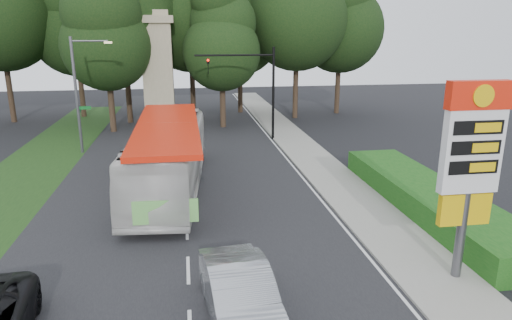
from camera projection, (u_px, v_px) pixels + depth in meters
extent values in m
cube|color=black|center=(186.00, 195.00, 24.03)|extent=(14.00, 80.00, 0.02)
cube|color=gray|center=(341.00, 186.00, 25.29)|extent=(3.00, 80.00, 0.12)
cube|color=#193814|center=(31.00, 170.00, 28.31)|extent=(5.00, 50.00, 0.02)
cube|color=#154B14|center=(429.00, 199.00, 21.79)|extent=(3.00, 14.00, 1.20)
cylinder|color=#59595E|center=(461.00, 236.00, 15.47)|extent=(0.32, 0.32, 3.20)
cube|color=gold|center=(464.00, 209.00, 15.20)|extent=(1.80, 0.25, 1.10)
cube|color=silver|center=(472.00, 151.00, 14.66)|extent=(2.00, 0.35, 2.80)
cube|color=red|center=(479.00, 95.00, 14.17)|extent=(2.10, 0.40, 0.90)
cylinder|color=gold|center=(484.00, 96.00, 13.96)|extent=(0.70, 0.05, 0.70)
cube|color=black|center=(479.00, 128.00, 14.26)|extent=(1.70, 0.04, 0.45)
cube|color=black|center=(476.00, 148.00, 14.44)|extent=(1.70, 0.04, 0.45)
cube|color=black|center=(473.00, 167.00, 14.61)|extent=(1.70, 0.04, 0.45)
cylinder|color=black|center=(273.00, 94.00, 35.52)|extent=(0.20, 0.20, 7.20)
cylinder|color=black|center=(235.00, 55.00, 34.25)|extent=(6.00, 0.14, 0.14)
imported|color=black|center=(208.00, 59.00, 34.02)|extent=(0.18, 0.22, 1.10)
sphere|color=#FF0C05|center=(208.00, 60.00, 33.91)|extent=(0.18, 0.18, 0.18)
cylinder|color=#59595E|center=(77.00, 96.00, 31.37)|extent=(0.20, 0.20, 8.00)
cylinder|color=#59595E|center=(89.00, 41.00, 30.55)|extent=(2.40, 0.12, 0.12)
cube|color=#FFE599|center=(108.00, 42.00, 30.76)|extent=(0.50, 0.22, 0.14)
cube|color=#0C591E|center=(85.00, 108.00, 31.66)|extent=(0.85, 0.04, 0.22)
cube|color=#0C591E|center=(80.00, 111.00, 32.10)|extent=(0.04, 0.85, 0.22)
cube|color=gray|center=(159.00, 77.00, 39.63)|extent=(2.50, 2.50, 9.00)
cube|color=gray|center=(155.00, 19.00, 38.33)|extent=(3.00, 3.00, 0.60)
cube|color=gray|center=(155.00, 13.00, 38.19)|extent=(2.20, 2.20, 0.50)
cylinder|color=#2D2116|center=(10.00, 89.00, 42.64)|extent=(0.50, 0.50, 6.30)
cylinder|color=#2D2116|center=(81.00, 90.00, 45.57)|extent=(0.50, 0.50, 5.40)
sphere|color=black|center=(76.00, 32.00, 44.06)|extent=(8.40, 8.40, 8.40)
cylinder|color=#2D2116|center=(128.00, 88.00, 42.37)|extent=(0.50, 0.50, 6.48)
sphere|color=black|center=(122.00, 13.00, 40.56)|extent=(10.08, 10.08, 10.08)
cylinder|color=#2D2116|center=(193.00, 87.00, 45.25)|extent=(0.50, 0.50, 5.94)
sphere|color=black|center=(190.00, 23.00, 43.59)|extent=(9.24, 9.24, 9.24)
cylinder|color=#2D2116|center=(240.00, 88.00, 48.00)|extent=(0.50, 0.50, 5.22)
sphere|color=black|center=(240.00, 35.00, 46.54)|extent=(8.12, 8.12, 8.12)
sphere|color=black|center=(239.00, 5.00, 45.76)|extent=(6.96, 6.96, 6.96)
cylinder|color=#2D2116|center=(296.00, 87.00, 44.82)|extent=(0.50, 0.50, 6.12)
sphere|color=black|center=(297.00, 20.00, 43.12)|extent=(9.52, 9.52, 9.52)
cylinder|color=#2D2116|center=(338.00, 87.00, 47.55)|extent=(0.50, 0.50, 5.58)
sphere|color=black|center=(340.00, 29.00, 45.99)|extent=(8.68, 8.68, 8.68)
cylinder|color=#2D2116|center=(112.00, 105.00, 38.66)|extent=(0.50, 0.50, 4.68)
sphere|color=black|center=(106.00, 46.00, 37.36)|extent=(7.28, 7.28, 7.28)
sphere|color=black|center=(104.00, 13.00, 36.65)|extent=(6.24, 6.24, 6.24)
cylinder|color=#2D2116|center=(223.00, 103.00, 40.61)|extent=(0.50, 0.50, 4.32)
sphere|color=black|center=(222.00, 52.00, 39.41)|extent=(6.72, 6.72, 6.72)
sphere|color=black|center=(221.00, 23.00, 38.76)|extent=(5.76, 5.76, 5.76)
imported|color=silver|center=(169.00, 157.00, 24.31)|extent=(4.30, 13.42, 3.67)
imported|color=#9A9DA1|center=(241.00, 297.00, 13.25)|extent=(2.30, 5.42, 1.74)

